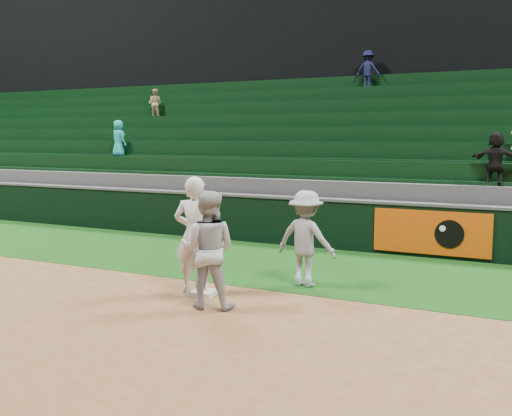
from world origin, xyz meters
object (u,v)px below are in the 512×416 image
(first_baseman, at_px, (195,235))
(baserunner, at_px, (208,249))
(base_coach, at_px, (306,239))
(first_base, at_px, (204,293))

(first_baseman, bearing_deg, baserunner, 121.76)
(baserunner, bearing_deg, first_baseman, -59.39)
(first_baseman, height_order, baserunner, first_baseman)
(baserunner, distance_m, base_coach, 2.15)
(first_base, bearing_deg, first_baseman, 160.54)
(first_baseman, xyz_separation_m, baserunner, (0.63, -0.63, -0.09))
(base_coach, bearing_deg, first_baseman, 45.37)
(first_base, xyz_separation_m, first_baseman, (-0.21, 0.07, 1.00))
(first_baseman, bearing_deg, base_coach, -154.23)
(baserunner, xyz_separation_m, base_coach, (0.96, 1.92, -0.06))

